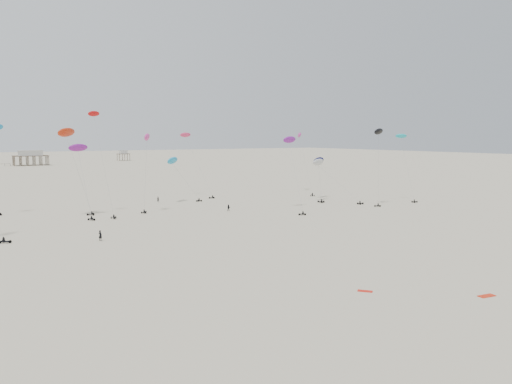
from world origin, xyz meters
TOP-DOWN VIEW (x-y plane):
  - ground_plane at (0.00, 200.00)m, footprint 900.00×900.00m
  - pavilion_main at (-10.00, 350.00)m, footprint 21.00×13.00m
  - pavilion_small at (60.00, 380.00)m, footprint 9.00×7.00m
  - rig_0 at (45.91, 132.30)m, footprint 8.45×18.01m
  - rig_2 at (-24.51, 118.93)m, footprint 3.68×14.14m
  - rig_3 at (-29.40, 118.56)m, footprint 5.17×10.90m
  - rig_4 at (-13.99, 116.80)m, footprint 4.38×4.81m
  - rig_6 at (58.03, 98.67)m, footprint 4.16×9.66m
  - rig_7 at (39.41, 115.61)m, footprint 9.97×12.04m
  - rig_8 at (19.83, 102.51)m, footprint 8.02×14.13m
  - rig_9 at (44.41, 96.30)m, footprint 6.24×5.57m
  - rig_11 at (9.83, 141.51)m, footprint 6.06×13.40m
  - rig_12 at (-0.45, 130.70)m, footprint 10.83×6.05m
  - rig_13 at (37.19, 110.03)m, footprint 8.56×15.05m
  - rig_14 at (-31.38, 120.64)m, footprint 8.63×5.75m
  - spectator_0 at (-33.02, 88.37)m, footprint 0.95×1.00m
  - spectator_1 at (4.08, 107.79)m, footprint 1.11×0.92m
  - spectator_3 at (-4.92, 133.69)m, footprint 0.84×0.80m
  - grounded_kite_a at (-2.23, 32.26)m, footprint 2.30×1.19m
  - grounded_kite_b at (-13.22, 41.23)m, footprint 1.70×1.82m

SIDE VIEW (x-z plane):
  - ground_plane at x=0.00m, z-range 0.00..0.00m
  - spectator_0 at x=-33.02m, z-range -1.14..1.14m
  - spectator_1 at x=4.08m, z-range -0.98..0.98m
  - spectator_3 at x=-4.92m, z-range -0.95..0.95m
  - grounded_kite_a at x=-2.23m, z-range -0.04..0.04m
  - grounded_kite_b at x=-13.22m, z-range -0.04..0.04m
  - pavilion_small at x=60.00m, z-range -0.51..7.49m
  - pavilion_main at x=-10.00m, z-range -0.68..9.12m
  - rig_13 at x=37.19m, z-range 1.12..17.92m
  - rig_7 at x=39.41m, z-range 2.67..17.12m
  - rig_12 at x=-0.45m, z-range 3.57..17.35m
  - rig_6 at x=58.03m, z-range 2.53..22.39m
  - rig_3 at x=-29.40m, z-range 4.63..22.39m
  - rig_11 at x=9.83m, z-range 2.88..24.66m
  - rig_0 at x=45.91m, z-range 2.11..25.90m
  - rig_4 at x=-13.99m, z-range 4.69..24.37m
  - rig_8 at x=19.83m, z-range 4.16..25.12m
  - rig_2 at x=-24.51m, z-range 2.80..28.74m
  - rig_9 at x=44.41m, z-range 6.15..27.41m
  - rig_14 at x=-31.38m, z-range 7.20..28.37m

